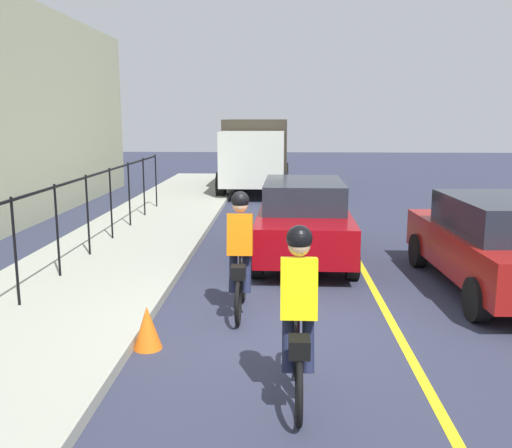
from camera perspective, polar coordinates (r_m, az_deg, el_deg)
ground_plane at (r=8.03m, az=2.30°, el=-10.08°), size 80.00×80.00×0.00m
lane_line_centre at (r=8.19m, az=13.74°, el=-9.96°), size 36.00×0.12×0.01m
sidewalk at (r=8.70m, az=-20.98°, el=-8.63°), size 40.00×3.20×0.15m
iron_fence at (r=9.45m, az=-21.33°, el=0.55°), size 17.13×0.04×1.60m
cyclist_lead at (r=8.15m, az=-1.60°, el=-3.06°), size 1.71×0.36×1.83m
cyclist_follow at (r=5.69m, az=4.30°, el=-9.25°), size 1.71×0.36×1.83m
patrol_sedan at (r=10.11m, az=23.26°, el=-1.74°), size 4.47×2.06×1.58m
parked_sedan_rear at (r=11.57m, az=4.82°, el=0.59°), size 4.44×1.99×1.58m
box_truck_background at (r=22.40m, az=0.03°, el=7.38°), size 6.74×2.61×2.78m
traffic_cone_near at (r=7.27m, az=-10.93°, el=-10.24°), size 0.36×0.36×0.55m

